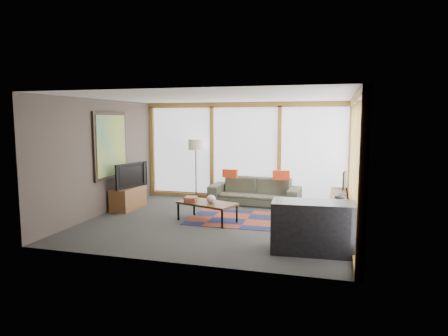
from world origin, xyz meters
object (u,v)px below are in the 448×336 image
(coffee_table, at_px, (207,212))
(bar_counter, at_px, (313,227))
(television, at_px, (128,175))
(sofa, at_px, (255,191))
(floor_lamp, at_px, (196,169))
(tv_console, at_px, (128,198))
(bookshelf, at_px, (339,207))

(coffee_table, xyz_separation_m, bar_counter, (2.27, -1.41, 0.21))
(television, relative_size, bar_counter, 0.78)
(sofa, distance_m, floor_lamp, 1.77)
(floor_lamp, distance_m, tv_console, 2.05)
(bookshelf, height_order, bar_counter, bar_counter)
(floor_lamp, height_order, coffee_table, floor_lamp)
(coffee_table, distance_m, tv_console, 2.31)
(floor_lamp, bearing_deg, sofa, -9.18)
(tv_console, distance_m, bar_counter, 4.94)
(coffee_table, xyz_separation_m, bookshelf, (2.68, 1.02, 0.06))
(bookshelf, bearing_deg, television, -175.05)
(sofa, xyz_separation_m, bar_counter, (1.64, -3.38, 0.09))
(sofa, bearing_deg, television, -151.07)
(coffee_table, distance_m, bar_counter, 2.68)
(tv_console, bearing_deg, sofa, 25.00)
(television, bearing_deg, coffee_table, -91.42)
(sofa, distance_m, coffee_table, 2.07)
(floor_lamp, xyz_separation_m, tv_console, (-1.16, -1.60, -0.55))
(television, height_order, bar_counter, television)
(floor_lamp, xyz_separation_m, bookshelf, (3.74, -1.22, -0.55))
(sofa, height_order, coffee_table, sofa)
(floor_lamp, relative_size, coffee_table, 1.32)
(sofa, xyz_separation_m, floor_lamp, (-1.68, 0.27, 0.48))
(coffee_table, xyz_separation_m, tv_console, (-2.22, 0.64, 0.06))
(floor_lamp, relative_size, bar_counter, 1.23)
(bookshelf, distance_m, bar_counter, 2.47)
(floor_lamp, height_order, tv_console, floor_lamp)
(floor_lamp, height_order, television, floor_lamp)
(sofa, relative_size, tv_console, 2.16)
(tv_console, relative_size, television, 1.02)
(television, bearing_deg, bar_counter, -100.34)
(sofa, height_order, television, television)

